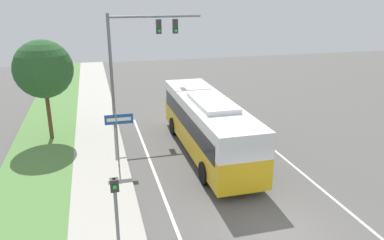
# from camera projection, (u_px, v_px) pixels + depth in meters

# --- Properties ---
(ground_plane) EXTENTS (80.00, 80.00, 0.00)m
(ground_plane) POSITION_uv_depth(u_px,v_px,m) (277.00, 234.00, 14.08)
(ground_plane) COLOR #565451
(lane_divider_far) EXTENTS (0.14, 30.00, 0.01)m
(lane_divider_far) POSITION_uv_depth(u_px,v_px,m) (359.00, 220.00, 14.97)
(lane_divider_far) COLOR silver
(lane_divider_far) RESTS_ON ground_plane
(bus) EXTENTS (2.70, 11.09, 3.34)m
(bus) POSITION_uv_depth(u_px,v_px,m) (207.00, 123.00, 20.71)
(bus) COLOR gold
(bus) RESTS_ON ground_plane
(signal_gantry) EXTENTS (5.99, 0.41, 7.50)m
(signal_gantry) POSITION_uv_depth(u_px,v_px,m) (136.00, 49.00, 23.81)
(signal_gantry) COLOR slate
(signal_gantry) RESTS_ON ground_plane
(pedestrian_signal) EXTENTS (0.28, 0.34, 2.86)m
(pedestrian_signal) POSITION_uv_depth(u_px,v_px,m) (116.00, 203.00, 12.45)
(pedestrian_signal) COLOR slate
(pedestrian_signal) RESTS_ON ground_plane
(street_sign) EXTENTS (1.42, 0.08, 2.94)m
(street_sign) POSITION_uv_depth(u_px,v_px,m) (118.00, 129.00, 18.84)
(street_sign) COLOR slate
(street_sign) RESTS_ON ground_plane
(roadside_tree) EXTENTS (3.43, 3.43, 6.04)m
(roadside_tree) POSITION_uv_depth(u_px,v_px,m) (43.00, 69.00, 21.88)
(roadside_tree) COLOR brown
(roadside_tree) RESTS_ON grass_verge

